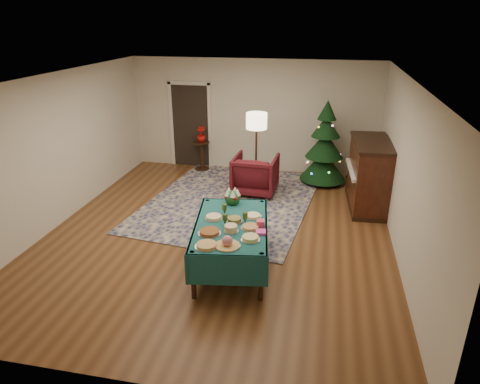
% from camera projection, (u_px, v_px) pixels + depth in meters
% --- Properties ---
extents(room_shell, '(7.00, 7.00, 7.00)m').
position_uv_depth(room_shell, '(218.00, 161.00, 7.18)').
color(room_shell, '#593319').
rests_on(room_shell, ground).
extents(doorway, '(1.08, 0.04, 2.16)m').
position_uv_depth(doorway, '(191.00, 124.00, 10.72)').
color(doorway, black).
rests_on(doorway, ground).
extents(rug, '(3.67, 4.55, 0.02)m').
position_uv_depth(rug, '(231.00, 201.00, 8.98)').
color(rug, '#13174A').
rests_on(rug, ground).
extents(buffet_table, '(1.37, 2.03, 0.73)m').
position_uv_depth(buffet_table, '(231.00, 232.00, 6.44)').
color(buffet_table, black).
rests_on(buffet_table, ground).
extents(platter_0, '(0.32, 0.32, 0.05)m').
position_uv_depth(platter_0, '(207.00, 245.00, 5.73)').
color(platter_0, silver).
rests_on(platter_0, buffet_table).
extents(platter_1, '(0.35, 0.35, 0.16)m').
position_uv_depth(platter_1, '(227.00, 242.00, 5.73)').
color(platter_1, silver).
rests_on(platter_1, buffet_table).
extents(platter_2, '(0.27, 0.27, 0.06)m').
position_uv_depth(platter_2, '(250.00, 238.00, 5.90)').
color(platter_2, silver).
rests_on(platter_2, buffet_table).
extents(platter_3, '(0.33, 0.33, 0.05)m').
position_uv_depth(platter_3, '(209.00, 232.00, 6.08)').
color(platter_3, silver).
rests_on(platter_3, buffet_table).
extents(platter_4, '(0.22, 0.22, 0.10)m').
position_uv_depth(platter_4, '(231.00, 229.00, 6.13)').
color(platter_4, silver).
rests_on(platter_4, buffet_table).
extents(platter_5, '(0.28, 0.28, 0.04)m').
position_uv_depth(platter_5, '(250.00, 227.00, 6.24)').
color(platter_5, silver).
rests_on(platter_5, buffet_table).
extents(platter_6, '(0.28, 0.28, 0.05)m').
position_uv_depth(platter_6, '(214.00, 217.00, 6.53)').
color(platter_6, silver).
rests_on(platter_6, buffet_table).
extents(platter_7, '(0.24, 0.24, 0.07)m').
position_uv_depth(platter_7, '(234.00, 220.00, 6.42)').
color(platter_7, silver).
rests_on(platter_7, buffet_table).
extents(platter_8, '(0.27, 0.27, 0.04)m').
position_uv_depth(platter_8, '(253.00, 216.00, 6.59)').
color(platter_8, silver).
rests_on(platter_8, buffet_table).
extents(goblet_0, '(0.08, 0.08, 0.17)m').
position_uv_depth(goblet_0, '(225.00, 209.00, 6.65)').
color(goblet_0, '#2D471E').
rests_on(goblet_0, buffet_table).
extents(goblet_1, '(0.08, 0.08, 0.17)m').
position_uv_depth(goblet_1, '(245.00, 217.00, 6.37)').
color(goblet_1, '#2D471E').
rests_on(goblet_1, buffet_table).
extents(goblet_2, '(0.08, 0.08, 0.17)m').
position_uv_depth(goblet_2, '(225.00, 219.00, 6.32)').
color(goblet_2, '#2D471E').
rests_on(goblet_2, buffet_table).
extents(napkin_stack, '(0.17, 0.17, 0.04)m').
position_uv_depth(napkin_stack, '(261.00, 232.00, 6.09)').
color(napkin_stack, '#EF42A9').
rests_on(napkin_stack, buffet_table).
extents(gift_box, '(0.13, 0.13, 0.10)m').
position_uv_depth(gift_box, '(261.00, 223.00, 6.28)').
color(gift_box, '#EF4266').
rests_on(gift_box, buffet_table).
extents(centerpiece, '(0.26, 0.26, 0.30)m').
position_uv_depth(centerpiece, '(232.00, 196.00, 7.01)').
color(centerpiece, '#1E4C1E').
rests_on(centerpiece, buffet_table).
extents(armchair, '(0.95, 0.90, 0.93)m').
position_uv_depth(armchair, '(255.00, 173.00, 9.23)').
color(armchair, '#4D1017').
rests_on(armchair, ground).
extents(floor_lamp, '(0.43, 0.43, 1.78)m').
position_uv_depth(floor_lamp, '(257.00, 126.00, 8.77)').
color(floor_lamp, '#A57F3F').
rests_on(floor_lamp, ground).
extents(side_table, '(0.41, 0.41, 0.73)m').
position_uv_depth(side_table, '(202.00, 156.00, 10.69)').
color(side_table, black).
rests_on(side_table, ground).
extents(potted_plant, '(0.22, 0.39, 0.22)m').
position_uv_depth(potted_plant, '(201.00, 138.00, 10.50)').
color(potted_plant, '#A80F0C').
rests_on(potted_plant, side_table).
extents(christmas_tree, '(1.29, 1.29, 1.92)m').
position_uv_depth(christmas_tree, '(325.00, 147.00, 9.67)').
color(christmas_tree, black).
rests_on(christmas_tree, ground).
extents(piano, '(0.83, 1.62, 1.37)m').
position_uv_depth(piano, '(369.00, 175.00, 8.50)').
color(piano, black).
rests_on(piano, ground).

